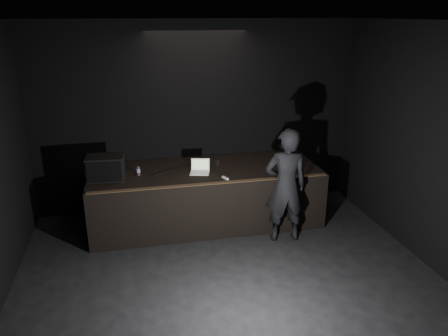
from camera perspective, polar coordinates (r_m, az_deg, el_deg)
name	(u,v)px	position (r m, az deg, el deg)	size (l,w,h in m)	color
ground	(244,315)	(5.79, 2.59, -18.66)	(7.00, 7.00, 0.00)	black
room_walls	(246,163)	(4.81, 2.95, 0.61)	(6.10, 7.10, 3.52)	black
stage_riser	(205,195)	(7.85, -2.46, -3.57)	(4.00, 1.50, 1.00)	black
riser_lip	(213,183)	(7.01, -1.51, -2.00)	(3.92, 0.10, 0.01)	brown
stage_monitor	(106,168)	(7.39, -15.21, 0.03)	(0.62, 0.48, 0.40)	black
cable	(177,169)	(7.68, -6.22, -0.11)	(0.02, 0.02, 1.02)	black
laptop	(200,169)	(7.50, -3.15, -0.15)	(0.38, 0.36, 0.22)	white
beer_can	(138,171)	(7.49, -11.13, -0.37)	(0.07, 0.07, 0.16)	silver
plastic_cup	(217,163)	(7.79, -0.88, 0.62)	(0.08, 0.08, 0.11)	white
wii_remote	(225,178)	(7.21, 0.16, -1.31)	(0.04, 0.15, 0.03)	white
person	(286,186)	(7.11, 8.09, -2.33)	(0.70, 0.46, 1.91)	black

